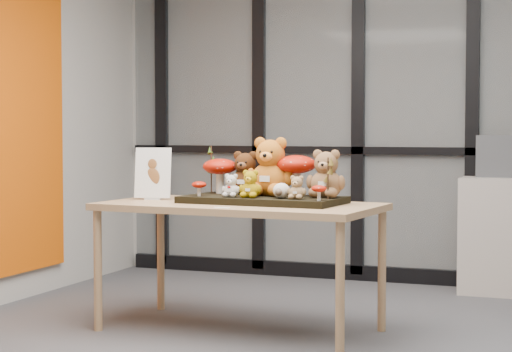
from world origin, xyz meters
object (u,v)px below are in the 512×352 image
at_px(diorama_tray, 263,200).
at_px(monitor, 507,156).
at_px(mushroom_back_right, 296,173).
at_px(mushroom_front_right, 319,192).
at_px(mushroom_back_left, 220,174).
at_px(cabinet, 505,236).
at_px(display_table, 240,214).
at_px(plush_cream_hedgehog, 281,190).
at_px(bear_pooh_yellow, 270,163).
at_px(sign_holder, 153,175).
at_px(bear_beige_small, 297,186).
at_px(bear_tan_back, 326,171).
at_px(bear_white_bow, 231,184).
at_px(bear_brown_medium, 245,171).
at_px(mushroom_front_left, 199,188).
at_px(bear_small_yellow, 251,182).

xyz_separation_m(diorama_tray, monitor, (1.25, 1.82, 0.22)).
bearing_deg(mushroom_back_right, mushroom_front_right, -52.14).
relative_size(mushroom_back_left, cabinet, 0.28).
height_order(display_table, plush_cream_hedgehog, plush_cream_hedgehog).
xyz_separation_m(bear_pooh_yellow, sign_holder, (-0.77, -0.06, -0.08)).
relative_size(bear_beige_small, mushroom_back_right, 0.55).
bearing_deg(bear_tan_back, display_table, -164.05).
distance_m(bear_white_bow, mushroom_back_right, 0.41).
distance_m(bear_beige_small, mushroom_front_right, 0.16).
bearing_deg(monitor, display_table, -126.45).
bearing_deg(display_table, mushroom_front_right, -9.74).
height_order(diorama_tray, bear_brown_medium, bear_brown_medium).
relative_size(bear_pooh_yellow, sign_holder, 1.19).
xyz_separation_m(bear_brown_medium, mushroom_front_left, (-0.21, -0.24, -0.10)).
relative_size(mushroom_back_right, cabinet, 0.32).
relative_size(display_table, mushroom_back_left, 7.11).
relative_size(bear_white_bow, plush_cream_hedgehog, 1.53).
bearing_deg(mushroom_front_right, plush_cream_hedgehog, 162.42).
relative_size(mushroom_front_left, monitor, 0.22).
height_order(plush_cream_hedgehog, mushroom_back_right, mushroom_back_right).
height_order(mushroom_back_right, cabinet, mushroom_back_right).
xyz_separation_m(display_table, sign_holder, (-0.62, 0.07, 0.22)).
bearing_deg(plush_cream_hedgehog, monitor, 65.26).
bearing_deg(mushroom_front_left, bear_beige_small, -2.12).
bearing_deg(bear_small_yellow, plush_cream_hedgehog, 9.54).
bearing_deg(bear_pooh_yellow, bear_tan_back, 0.41).
relative_size(diorama_tray, mushroom_front_left, 9.65).
bearing_deg(plush_cream_hedgehog, mushroom_back_left, 157.68).
distance_m(mushroom_front_left, sign_holder, 0.41).
bearing_deg(mushroom_back_right, plush_cream_hedgehog, -94.48).
bearing_deg(bear_pooh_yellow, bear_brown_medium, 168.99).
bearing_deg(monitor, mushroom_front_right, -112.70).
distance_m(mushroom_front_right, monitor, 2.18).
bearing_deg(cabinet, mushroom_front_right, -112.89).
bearing_deg(bear_white_bow, diorama_tray, 43.20).
relative_size(display_table, monitor, 3.88).
xyz_separation_m(bear_small_yellow, monitor, (1.28, 1.94, 0.11)).
bearing_deg(bear_pooh_yellow, plush_cream_hedgehog, -49.35).
distance_m(bear_brown_medium, sign_holder, 0.60).
relative_size(bear_beige_small, plush_cream_hedgehog, 1.51).
height_order(bear_brown_medium, sign_holder, bear_brown_medium).
distance_m(mushroom_back_left, mushroom_front_right, 0.82).
relative_size(mushroom_back_left, sign_holder, 0.74).
relative_size(bear_small_yellow, mushroom_back_left, 0.75).
bearing_deg(mushroom_front_left, bear_white_bow, -2.78).
height_order(sign_holder, monitor, monitor).
relative_size(bear_pooh_yellow, bear_brown_medium, 1.33).
xyz_separation_m(mushroom_back_left, sign_holder, (-0.41, -0.12, -0.01)).
relative_size(display_table, bear_white_bow, 11.20).
bearing_deg(mushroom_back_right, monitor, 57.77).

